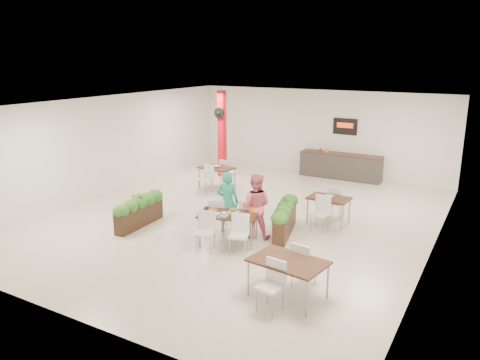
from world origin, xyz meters
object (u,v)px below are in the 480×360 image
planter_left (139,208)px  side_table_a (217,171)px  red_column (222,133)px  diner_woman (255,206)px  planter_right (285,215)px  side_table_b (329,202)px  service_counter (340,165)px  side_table_c (288,266)px  diner_man (228,202)px  main_table (227,218)px

planter_left → side_table_a: bearing=92.6°
red_column → diner_woman: 6.37m
planter_left → side_table_a: planter_left is taller
planter_right → side_table_b: size_ratio=1.16×
service_counter → side_table_c: bearing=-77.9°
diner_woman → side_table_c: (1.95, -2.37, -0.18)m
service_counter → planter_left: size_ratio=1.64×
red_column → diner_man: 5.90m
diner_woman → planter_left: bearing=-2.5°
diner_woman → planter_left: size_ratio=0.90×
diner_woman → side_table_b: (1.27, 1.83, -0.20)m
diner_woman → planter_right: size_ratio=0.87×
red_column → planter_right: size_ratio=1.69×
service_counter → diner_man: bearing=-96.7°
diner_woman → side_table_c: size_ratio=0.99×
main_table → planter_left: 2.66m
red_column → main_table: 6.68m
red_column → side_table_c: size_ratio=1.93×
service_counter → diner_woman: 6.75m
planter_right → side_table_c: bearing=-64.6°
red_column → side_table_c: 9.44m
red_column → service_counter: size_ratio=1.07×
main_table → diner_man: diner_man is taller
red_column → side_table_b: (5.27, -3.05, -1.02)m
service_counter → side_table_b: bearing=-75.5°
red_column → side_table_c: red_column is taller
diner_man → side_table_c: 3.64m
red_column → diner_man: size_ratio=2.00×
side_table_b → diner_man: bearing=-136.9°
planter_left → main_table: bearing=3.7°
side_table_a → planter_left: bearing=-81.4°
red_column → side_table_b: 6.18m
main_table → diner_woman: diner_woman is taller
service_counter → side_table_b: 5.08m
planter_left → planter_right: (3.61, 1.39, 0.00)m
main_table → diner_man: size_ratio=1.20×
red_column → diner_man: bearing=-56.7°
service_counter → side_table_b: (1.28, -4.92, 0.13)m
diner_man → side_table_a: diner_man is taller
planter_right → side_table_b: planter_right is taller
planter_right → service_counter: bearing=95.2°
diner_woman → planter_right: (0.56, 0.57, -0.32)m
diner_man → side_table_a: 4.12m
planter_right → side_table_b: bearing=60.6°
side_table_a → side_table_b: (4.51, -1.48, -0.01)m
side_table_c → service_counter: bearing=109.9°
service_counter → diner_man: (-0.79, -6.74, 0.31)m
side_table_b → side_table_c: size_ratio=0.98×
red_column → planter_left: bearing=-80.6°
red_column → planter_left: size_ratio=1.75×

